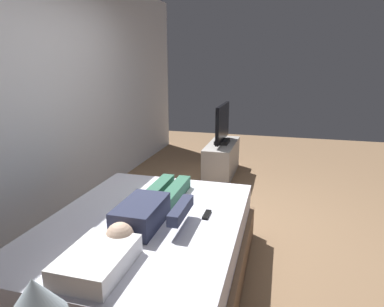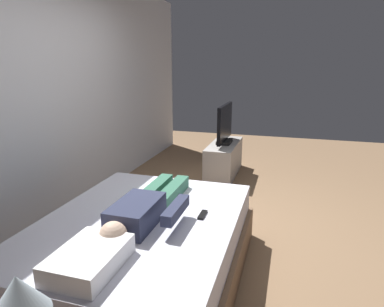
{
  "view_description": "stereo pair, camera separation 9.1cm",
  "coord_description": "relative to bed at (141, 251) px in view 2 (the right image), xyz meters",
  "views": [
    {
      "loc": [
        -2.94,
        -0.53,
        1.67
      ],
      "look_at": [
        0.54,
        0.41,
        0.69
      ],
      "focal_mm": 30.93,
      "sensor_mm": 36.0,
      "label": 1
    },
    {
      "loc": [
        -2.92,
        -0.62,
        1.67
      ],
      "look_at": [
        0.54,
        0.41,
        0.69
      ],
      "focal_mm": 30.93,
      "sensor_mm": 36.0,
      "label": 2
    }
  ],
  "objects": [
    {
      "name": "remote",
      "position": [
        0.18,
        -0.45,
        0.29
      ],
      "size": [
        0.15,
        0.04,
        0.02
      ],
      "primitive_type": "cube",
      "color": "black",
      "rests_on": "bed"
    },
    {
      "name": "lamp",
      "position": [
        -1.28,
        -0.14,
        0.59
      ],
      "size": [
        0.22,
        0.22,
        0.42
      ],
      "color": "#59595B",
      "rests_on": "nightstand"
    },
    {
      "name": "tv",
      "position": [
        2.77,
        -0.1,
        0.52
      ],
      "size": [
        0.88,
        0.2,
        0.59
      ],
      "color": "black",
      "rests_on": "tv_stand"
    },
    {
      "name": "person",
      "position": [
        0.03,
        -0.04,
        0.36
      ],
      "size": [
        1.26,
        0.46,
        0.18
      ],
      "color": "#2D334C",
      "rests_on": "bed"
    },
    {
      "name": "bed",
      "position": [
        0.0,
        0.0,
        0.0
      ],
      "size": [
        1.96,
        1.51,
        0.54
      ],
      "color": "brown",
      "rests_on": "ground"
    },
    {
      "name": "pillow",
      "position": [
        -0.66,
        -0.0,
        0.34
      ],
      "size": [
        0.48,
        0.34,
        0.12
      ],
      "primitive_type": "cube",
      "color": "white",
      "rests_on": "bed"
    },
    {
      "name": "ground_plane",
      "position": [
        0.84,
        -0.41,
        -0.26
      ],
      "size": [
        10.0,
        10.0,
        0.0
      ],
      "primitive_type": "plane",
      "color": "#8C6B4C"
    },
    {
      "name": "back_wall",
      "position": [
        1.24,
        1.39,
        1.14
      ],
      "size": [
        6.4,
        0.1,
        2.8
      ],
      "primitive_type": "cube",
      "color": "silver",
      "rests_on": "ground"
    },
    {
      "name": "tv_stand",
      "position": [
        2.77,
        -0.1,
        -0.01
      ],
      "size": [
        1.1,
        0.4,
        0.5
      ],
      "primitive_type": "cube",
      "color": "#B7B2AD",
      "rests_on": "ground"
    }
  ]
}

